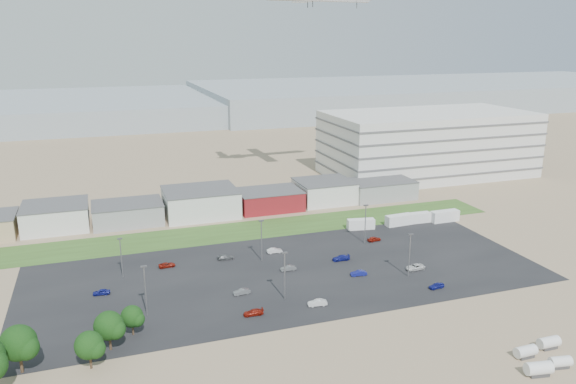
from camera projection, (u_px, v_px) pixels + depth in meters
name	position (u px, v px, depth m)	size (l,w,h in m)	color
ground	(296.00, 314.00, 112.57)	(700.00, 700.00, 0.00)	#8A7657
parking_lot	(287.00, 273.00, 132.36)	(120.00, 50.00, 0.01)	black
grass_strip	(234.00, 232.00, 159.94)	(160.00, 16.00, 0.02)	#35511E
hills_backdrop	(202.00, 106.00, 410.88)	(700.00, 200.00, 9.00)	gray
building_row	(165.00, 206.00, 170.86)	(170.00, 20.00, 8.00)	silver
parking_garage	(427.00, 143.00, 223.97)	(80.00, 40.00, 25.00)	silver
storage_tank_nw	(526.00, 351.00, 97.17)	(3.87, 1.94, 2.32)	silver
storage_tank_ne	(549.00, 342.00, 99.97)	(3.95, 1.98, 2.37)	silver
storage_tank_sw	(539.00, 368.00, 91.95)	(4.33, 2.17, 2.60)	silver
storage_tank_se	(560.00, 362.00, 94.19)	(3.63, 1.81, 2.18)	silver
box_trailer_a	(361.00, 224.00, 161.96)	(7.86, 2.46, 2.95)	silver
box_trailer_b	(399.00, 220.00, 165.32)	(8.28, 2.59, 3.10)	silver
box_trailer_c	(417.00, 218.00, 167.61)	(7.91, 2.47, 2.97)	silver
box_trailer_d	(445.00, 216.00, 168.62)	(8.77, 2.74, 3.29)	silver
tree_left	(19.00, 347.00, 91.84)	(6.38, 6.38, 9.58)	black
tree_mid	(89.00, 348.00, 93.19)	(5.11, 5.11, 7.66)	black
tree_right	(109.00, 329.00, 98.71)	(5.57, 5.57, 8.35)	black
tree_near	(132.00, 319.00, 103.89)	(4.44, 4.44, 6.66)	black
lightpole_front_l	(145.00, 291.00, 110.81)	(1.24, 0.52, 10.58)	slate
lightpole_front_m	(285.00, 276.00, 117.66)	(1.25, 0.52, 10.62)	slate
lightpole_front_r	(409.00, 255.00, 128.90)	(1.23, 0.51, 10.43)	slate
lightpole_back_l	(121.00, 258.00, 128.56)	(1.12, 0.47, 9.56)	slate
lightpole_back_m	(261.00, 241.00, 138.04)	(1.24, 0.52, 10.53)	slate
lightpole_back_r	(365.00, 224.00, 149.91)	(1.26, 0.53, 10.73)	slate
parked_car_0	(415.00, 267.00, 133.84)	(2.18, 4.72, 1.31)	silver
parked_car_1	(359.00, 273.00, 130.51)	(1.32, 3.78, 1.25)	navy
parked_car_2	(436.00, 286.00, 123.95)	(1.45, 3.61, 1.23)	navy
parked_car_3	(253.00, 312.00, 112.02)	(1.65, 4.07, 1.18)	maroon
parked_car_4	(242.00, 292.00, 121.05)	(1.28, 3.68, 1.21)	#595B5E
parked_car_5	(101.00, 292.00, 120.90)	(1.46, 3.62, 1.23)	navy
parked_car_6	(226.00, 257.00, 140.03)	(1.67, 4.10, 1.19)	#595B5E
parked_car_7	(288.00, 268.00, 133.34)	(1.31, 3.75, 1.24)	#595B5E
parked_car_8	(374.00, 239.00, 152.48)	(1.52, 3.78, 1.29)	maroon
parked_car_9	(167.00, 265.00, 135.36)	(1.84, 3.99, 1.11)	maroon
parked_car_10	(107.00, 335.00, 103.72)	(1.65, 4.05, 1.18)	#595B5E
parked_car_11	(275.00, 251.00, 144.22)	(1.36, 3.91, 1.29)	silver
parked_car_12	(341.00, 258.00, 139.44)	(1.81, 4.45, 1.29)	navy
parked_car_13	(317.00, 303.00, 115.94)	(1.39, 4.00, 1.32)	silver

